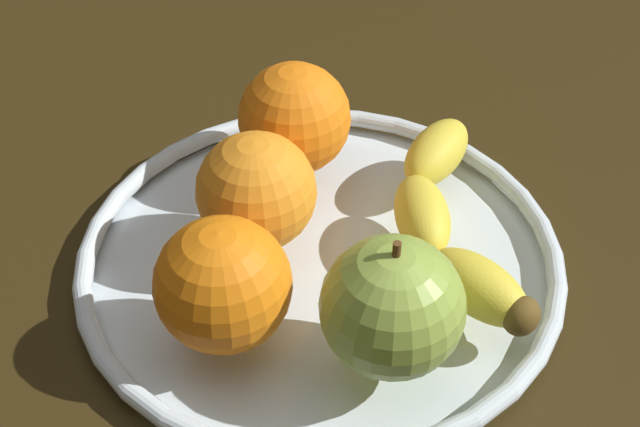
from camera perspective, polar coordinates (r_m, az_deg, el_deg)
name	(u,v)px	position (r cm, az deg, el deg)	size (l,w,h in cm)	color
ground_plane	(320,291)	(59.85, 0.00, -4.81)	(144.33, 144.33, 4.00)	#2E220C
fruit_bowl	(320,259)	(57.74, 0.00, -2.84)	(30.36, 30.36, 1.80)	silver
banana	(448,219)	(57.17, 7.90, -0.35)	(19.90, 8.18, 3.35)	yellow
apple	(392,307)	(48.74, 4.48, -5.79)	(7.79, 7.79, 8.59)	#8DAD41
orange_back_right	(256,191)	(55.63, -3.96, 1.37)	(7.38, 7.38, 7.38)	orange
orange_front_left	(297,118)	(61.17, -1.45, 5.92)	(7.51, 7.51, 7.51)	orange
orange_front_right	(223,285)	(50.09, -6.02, -4.40)	(7.60, 7.60, 7.60)	orange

